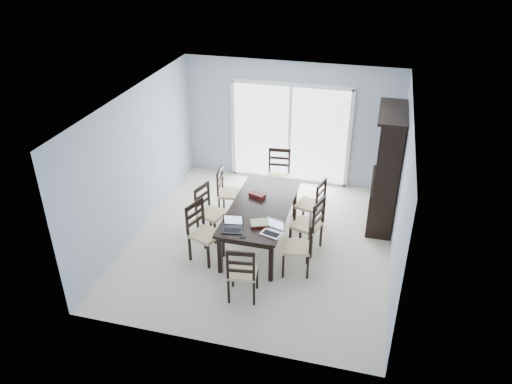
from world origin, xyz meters
TOP-DOWN VIEW (x-y plane):
  - floor at (0.00, 0.00)m, footprint 5.00×5.00m
  - ceiling at (0.00, 0.00)m, footprint 5.00×5.00m
  - back_wall at (0.00, 2.50)m, footprint 4.50×0.02m
  - wall_left at (-2.25, 0.00)m, footprint 0.02×5.00m
  - wall_right at (2.25, 0.00)m, footprint 0.02×5.00m
  - balcony at (0.00, 3.50)m, footprint 4.50×2.00m
  - railing at (0.00, 4.50)m, footprint 4.50×0.06m
  - dining_table at (0.00, 0.00)m, footprint 1.00×2.20m
  - china_hutch at (2.02, 1.25)m, footprint 0.50×1.38m
  - sliding_door at (0.00, 2.48)m, footprint 2.52×0.05m
  - chair_left_near at (-0.85, -0.67)m, footprint 0.58×0.57m
  - chair_left_mid at (-0.98, 0.02)m, footprint 0.53×0.52m
  - chair_left_far at (-0.89, 0.79)m, footprint 0.45×0.44m
  - chair_right_near at (0.84, -0.63)m, footprint 0.51×0.50m
  - chair_right_mid at (0.90, -0.02)m, footprint 0.56×0.55m
  - chair_right_far at (0.83, 0.69)m, footprint 0.53×0.52m
  - chair_end_near at (0.11, -1.55)m, footprint 0.47×0.48m
  - chair_end_far at (-0.05, 1.69)m, footprint 0.49×0.50m
  - laptop_dark at (-0.25, -0.86)m, footprint 0.35×0.27m
  - laptop_silver at (0.37, -0.80)m, footprint 0.37×0.31m
  - book_stack at (0.12, -0.59)m, footprint 0.36×0.32m
  - cell_phone at (-0.03, -1.00)m, footprint 0.11×0.07m
  - game_box at (-0.13, 0.27)m, footprint 0.31×0.23m
  - hot_tub at (-0.69, 3.69)m, footprint 2.33×2.17m

SIDE VIEW (x-z plane):
  - balcony at x=0.00m, z-range -0.10..0.00m
  - floor at x=0.00m, z-range 0.00..0.00m
  - hot_tub at x=-0.69m, z-range 0.00..1.03m
  - railing at x=0.00m, z-range 0.00..1.10m
  - chair_left_far at x=-0.89m, z-range 0.03..1.11m
  - chair_left_mid at x=-0.98m, z-range 0.03..1.14m
  - chair_end_near at x=0.11m, z-range 0.03..1.15m
  - chair_right_near at x=0.84m, z-range 0.03..1.18m
  - chair_right_far at x=0.83m, z-range 0.03..1.18m
  - chair_right_mid at x=0.90m, z-range 0.03..1.20m
  - chair_left_near at x=-0.85m, z-range 0.03..1.21m
  - chair_end_far at x=-0.05m, z-range 0.03..1.22m
  - dining_table at x=0.00m, z-range 0.30..1.05m
  - cell_phone at x=-0.03m, z-range 0.75..0.76m
  - book_stack at x=0.12m, z-range 0.75..0.80m
  - game_box at x=-0.13m, z-range 0.75..0.82m
  - laptop_silver at x=0.37m, z-range 0.69..0.91m
  - laptop_dark at x=-0.25m, z-range 0.69..0.91m
  - china_hutch at x=2.02m, z-range -0.03..2.17m
  - sliding_door at x=0.00m, z-range 0.00..2.18m
  - back_wall at x=0.00m, z-range 0.00..2.60m
  - wall_left at x=-2.25m, z-range 0.00..2.60m
  - wall_right at x=2.25m, z-range 0.00..2.60m
  - ceiling at x=0.00m, z-range 2.60..2.60m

